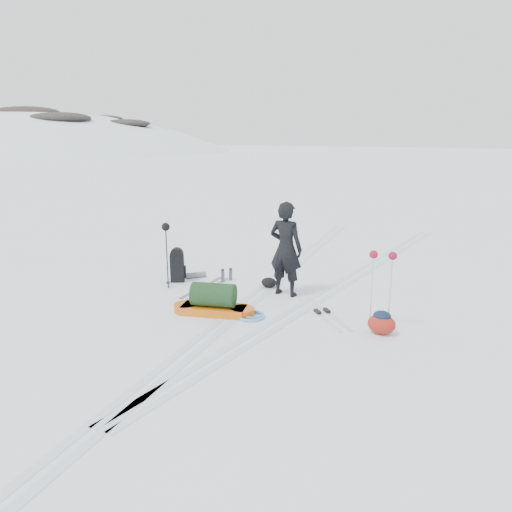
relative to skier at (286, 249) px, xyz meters
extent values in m
plane|color=white|center=(-0.49, -0.66, -1.00)|extent=(200.00, 200.00, 0.00)
ellipsoid|color=white|center=(-70.49, 54.34, -41.00)|extent=(143.00, 121.00, 93.50)
ellipsoid|color=black|center=(-70.49, 54.34, 5.35)|extent=(13.00, 10.00, 2.20)
ellipsoid|color=black|center=(-56.49, 48.34, 4.21)|extent=(10.40, 8.00, 1.76)
ellipsoid|color=black|center=(-83.49, 59.34, 4.40)|extent=(9.10, 7.00, 1.54)
ellipsoid|color=black|center=(-61.49, 63.34, 4.45)|extent=(7.80, 6.00, 1.32)
ellipsoid|color=black|center=(-50.49, 56.34, 3.45)|extent=(8.32, 6.40, 1.41)
cube|color=silver|center=(-0.61, -0.66, -1.00)|extent=(1.40, 17.97, 0.01)
cube|color=silver|center=(-0.37, -0.66, -1.00)|extent=(1.40, 17.97, 0.01)
cube|color=silver|center=(0.79, 1.34, -1.00)|extent=(2.09, 13.88, 0.01)
cube|color=silver|center=(1.03, 1.34, -1.00)|extent=(2.09, 13.88, 0.01)
imported|color=black|center=(0.00, 0.00, 0.00)|extent=(0.77, 0.54, 2.01)
cube|color=orange|center=(-0.80, -1.66, -0.93)|extent=(1.32, 0.79, 0.15)
cylinder|color=#E7590D|center=(-0.25, -1.53, -0.93)|extent=(0.55, 0.55, 0.15)
cylinder|color=#C35F0B|center=(-1.35, -1.79, -0.93)|extent=(0.55, 0.55, 0.15)
cylinder|color=black|center=(-0.80, -1.66, -0.62)|extent=(0.91, 0.63, 0.45)
cube|color=black|center=(-2.62, -0.19, -0.69)|extent=(0.38, 0.35, 0.63)
cylinder|color=black|center=(-2.62, -0.19, -0.36)|extent=(0.37, 0.34, 0.31)
cube|color=black|center=(-2.49, -0.10, -0.78)|extent=(0.14, 0.18, 0.27)
cylinder|color=slate|center=(-2.40, 0.24, -0.94)|extent=(0.45, 0.44, 0.13)
cylinder|color=black|center=(-2.59, -0.62, -0.32)|extent=(0.02, 0.02, 1.36)
cylinder|color=black|center=(-2.53, -0.69, -0.32)|extent=(0.02, 0.02, 1.36)
torus|color=black|center=(-2.59, -0.62, -0.90)|extent=(0.10, 0.10, 0.01)
torus|color=black|center=(-2.53, -0.69, -0.90)|extent=(0.10, 0.10, 0.01)
sphere|color=black|center=(-2.55, -0.66, 0.37)|extent=(0.18, 0.18, 0.18)
cylinder|color=silver|center=(2.07, -1.15, -0.33)|extent=(0.03, 0.03, 1.34)
cylinder|color=silver|center=(2.38, -1.11, -0.33)|extent=(0.03, 0.03, 1.34)
torus|color=#A5A7AC|center=(2.07, -1.15, -0.90)|extent=(0.12, 0.12, 0.01)
torus|color=silver|center=(2.38, -1.11, -0.90)|extent=(0.12, 0.12, 0.01)
sphere|color=maroon|center=(2.07, -1.15, 0.36)|extent=(0.14, 0.14, 0.14)
sphere|color=maroon|center=(2.38, -1.11, 0.36)|extent=(0.14, 0.14, 0.14)
cube|color=#989DA1|center=(-1.69, -0.36, -1.00)|extent=(0.09, 1.74, 0.02)
cube|color=gray|center=(-1.86, -0.36, -1.00)|extent=(0.09, 1.74, 0.02)
cube|color=black|center=(-1.69, -0.36, -0.96)|extent=(0.07, 0.17, 0.05)
cube|color=black|center=(-1.86, -0.36, -0.96)|extent=(0.07, 0.17, 0.05)
cube|color=silver|center=(1.00, -0.81, -0.99)|extent=(1.40, 1.50, 0.02)
cube|color=silver|center=(1.14, -0.68, -0.99)|extent=(1.40, 1.50, 0.02)
cube|color=black|center=(1.00, -0.81, -0.96)|extent=(0.19, 0.20, 0.05)
cube|color=black|center=(1.14, -0.68, -0.96)|extent=(0.19, 0.20, 0.05)
torus|color=#61A6EC|center=(-0.07, -1.53, -0.98)|extent=(0.64, 0.64, 0.05)
torus|color=#5093C3|center=(-0.06, -1.48, -0.96)|extent=(0.50, 0.50, 0.05)
ellipsoid|color=maroon|center=(2.30, -1.25, -0.83)|extent=(0.53, 0.43, 0.35)
ellipsoid|color=black|center=(2.30, -1.25, -0.68)|extent=(0.34, 0.29, 0.17)
cylinder|color=#4E5155|center=(-1.65, 0.22, -0.87)|extent=(0.10, 0.10, 0.28)
cylinder|color=#54565C|center=(-1.56, 0.44, -0.88)|extent=(0.10, 0.10, 0.25)
cylinder|color=black|center=(-1.65, 0.22, -0.71)|extent=(0.09, 0.09, 0.03)
cylinder|color=black|center=(-1.56, 0.44, -0.73)|extent=(0.09, 0.09, 0.03)
ellipsoid|color=black|center=(-0.52, 0.31, -0.89)|extent=(0.41, 0.34, 0.22)
camera|label=1|loc=(3.78, -9.44, 2.41)|focal=35.00mm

